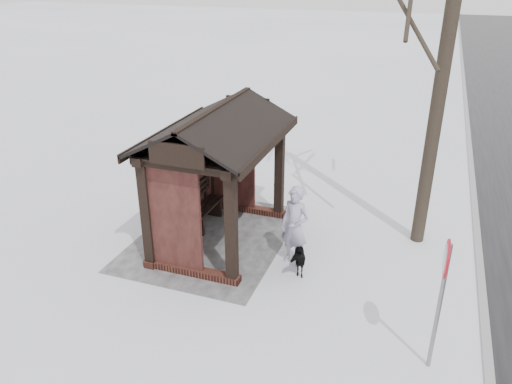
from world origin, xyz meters
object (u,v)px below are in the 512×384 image
Objects in this scene: pedestrian at (295,226)px; dog at (297,258)px; bus_shelter at (211,149)px; road_sign at (443,278)px.

pedestrian is 2.29× the size of dog.
bus_shelter is 4.81× the size of dog.
dog is (0.30, 0.14, -0.54)m from pedestrian.
pedestrian is 3.58m from road_sign.
dog is (0.67, 2.12, -1.85)m from bus_shelter.
bus_shelter is 2.10× the size of pedestrian.
dog is at bearing -47.45° from pedestrian.
bus_shelter reaches higher than dog.
pedestrian is at bearing 93.35° from dog.
bus_shelter is at bearing 140.25° from dog.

